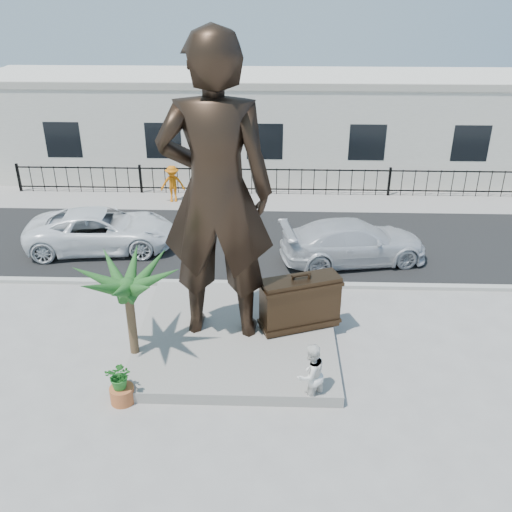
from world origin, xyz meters
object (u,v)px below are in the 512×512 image
Objects in this scene: suitcase at (300,303)px; tourist at (311,374)px; car_white at (102,230)px; statue at (216,193)px.

tourist is at bearing -106.93° from suitcase.
car_white is (-6.97, 7.93, -0.05)m from tourist.
suitcase is at bearing -175.09° from statue.
tourist is (2.28, -2.54, -3.36)m from statue.
statue reaches higher than tourist.
suitcase reaches higher than tourist.
car_white is at bearing -47.71° from statue.
suitcase is 8.61m from car_white.
tourist is at bearing -144.92° from car_white.
car_white is at bearing -86.47° from tourist.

